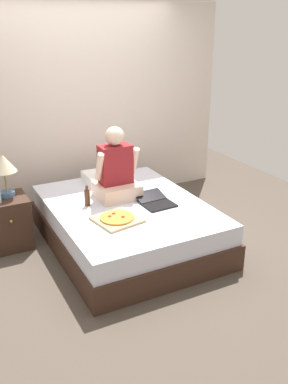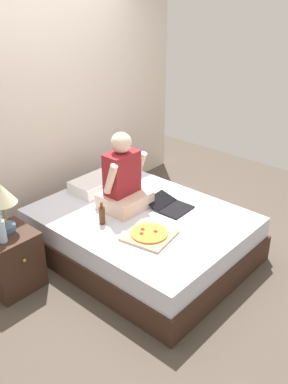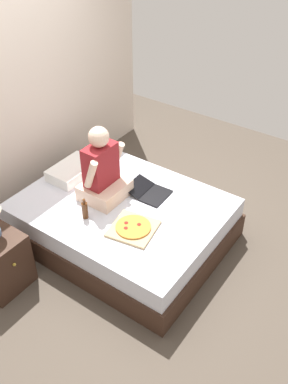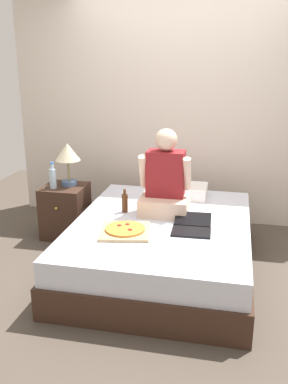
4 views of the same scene
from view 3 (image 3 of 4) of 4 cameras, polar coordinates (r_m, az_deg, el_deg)
name	(u,v)px [view 3 (image 3 of 4)]	position (r m, az deg, el deg)	size (l,w,h in m)	color
ground_plane	(124,237)	(4.58, -2.73, -6.04)	(5.92, 5.92, 0.00)	#4C4238
wall_back	(15,96)	(4.72, -16.82, 12.12)	(3.92, 0.12, 2.50)	beige
bed	(123,221)	(4.42, -2.82, -3.85)	(1.57, 2.02, 0.47)	#382319
pillow	(73,170)	(4.68, -9.47, 2.86)	(0.52, 0.34, 0.12)	white
person_seated	(102,172)	(4.21, -5.57, 2.63)	(0.47, 0.40, 0.78)	beige
laptop	(150,193)	(4.36, 0.84, -0.07)	(0.33, 0.43, 0.07)	black
pizza_box	(133,228)	(3.95, -1.45, -4.83)	(0.47, 0.47, 0.05)	tan
beer_bottle_on_bed	(85,210)	(4.07, -7.90, -2.40)	(0.06, 0.06, 0.22)	#4C2811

